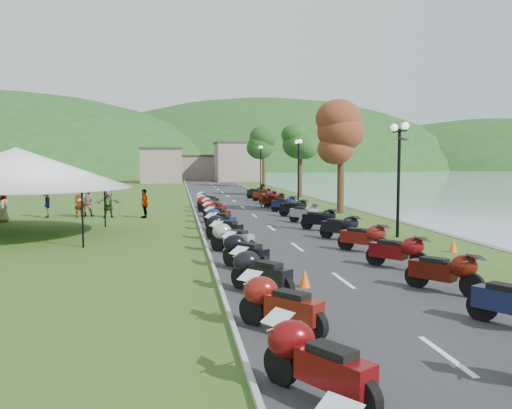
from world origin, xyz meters
name	(u,v)px	position (x,y,z in m)	size (l,w,h in m)	color
road	(234,201)	(0.00, 40.00, 0.01)	(7.00, 120.00, 0.02)	#2E2E30
hills_backdrop	(190,169)	(0.00, 200.00, 0.00)	(360.00, 120.00, 76.00)	#285621
far_building	(194,165)	(-2.00, 85.00, 2.50)	(18.00, 16.00, 5.00)	gray
moto_row_left	(234,239)	(-2.60, 14.99, 0.55)	(2.60, 39.64, 1.10)	#331411
moto_row_right	(305,213)	(2.20, 23.81, 0.55)	(2.60, 39.55, 1.10)	#331411
vendor_tent_main	(18,193)	(-11.67, 20.51, 2.00)	(6.63, 6.63, 4.00)	silver
tree_lakeside	(341,152)	(5.69, 28.79, 3.94)	(2.84, 2.84, 7.88)	#24531C
pedestrian_a	(80,217)	(-10.49, 28.82, 0.00)	(0.65, 0.48, 1.79)	slate
pedestrian_b	(87,217)	(-10.13, 29.22, 0.00)	(0.89, 0.49, 1.83)	slate
pedestrian_c	(47,218)	(-12.43, 28.94, 0.00)	(1.14, 0.47, 1.76)	slate
traffic_cone_near	(305,278)	(-1.27, 9.37, 0.26)	(0.33, 0.33, 0.51)	#F2590C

